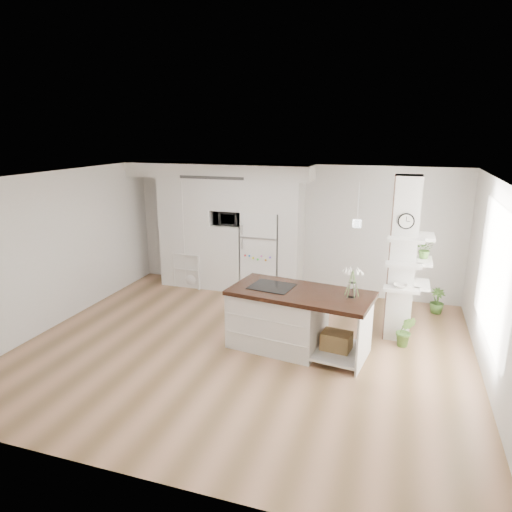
# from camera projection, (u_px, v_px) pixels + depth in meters

# --- Properties ---
(floor) EXTENTS (7.00, 6.00, 0.01)m
(floor) POSITION_uv_depth(u_px,v_px,m) (244.00, 348.00, 7.30)
(floor) COLOR tan
(floor) RESTS_ON ground
(room) EXTENTS (7.04, 6.04, 2.72)m
(room) POSITION_uv_depth(u_px,v_px,m) (243.00, 235.00, 6.81)
(room) COLOR white
(room) RESTS_ON ground
(cabinet_wall) EXTENTS (4.00, 0.71, 2.70)m
(cabinet_wall) POSITION_uv_depth(u_px,v_px,m) (221.00, 220.00, 9.78)
(cabinet_wall) COLOR white
(cabinet_wall) RESTS_ON floor
(refrigerator) EXTENTS (0.78, 0.69, 1.75)m
(refrigerator) POSITION_uv_depth(u_px,v_px,m) (263.00, 252.00, 9.68)
(refrigerator) COLOR white
(refrigerator) RESTS_ON floor
(column) EXTENTS (0.69, 0.90, 2.70)m
(column) POSITION_uv_depth(u_px,v_px,m) (408.00, 261.00, 7.27)
(column) COLOR silver
(column) RESTS_ON floor
(window) EXTENTS (0.00, 2.40, 2.40)m
(window) POSITION_uv_depth(u_px,v_px,m) (494.00, 274.00, 6.14)
(window) COLOR white
(window) RESTS_ON room
(pendant_light) EXTENTS (0.12, 0.12, 0.10)m
(pendant_light) POSITION_uv_depth(u_px,v_px,m) (362.00, 223.00, 6.37)
(pendant_light) COLOR white
(pendant_light) RESTS_ON room
(kitchen_island) EXTENTS (2.30, 1.33, 1.55)m
(kitchen_island) POSITION_uv_depth(u_px,v_px,m) (285.00, 317.00, 7.23)
(kitchen_island) COLOR white
(kitchen_island) RESTS_ON floor
(bookshelf) EXTENTS (0.68, 0.42, 0.77)m
(bookshelf) POSITION_uv_depth(u_px,v_px,m) (191.00, 272.00, 10.13)
(bookshelf) COLOR white
(bookshelf) RESTS_ON floor
(floor_plant_a) EXTENTS (0.30, 0.25, 0.53)m
(floor_plant_a) POSITION_uv_depth(u_px,v_px,m) (405.00, 331.00, 7.28)
(floor_plant_a) COLOR #4D7C31
(floor_plant_a) RESTS_ON floor
(floor_plant_b) EXTENTS (0.35, 0.35, 0.48)m
(floor_plant_b) POSITION_uv_depth(u_px,v_px,m) (437.00, 301.00, 8.64)
(floor_plant_b) COLOR #4D7C31
(floor_plant_b) RESTS_ON floor
(microwave) EXTENTS (0.54, 0.37, 0.30)m
(microwave) POSITION_uv_depth(u_px,v_px,m) (228.00, 218.00, 9.67)
(microwave) COLOR #2D2D2D
(microwave) RESTS_ON cabinet_wall
(shelf_plant) EXTENTS (0.27, 0.23, 0.30)m
(shelf_plant) POSITION_uv_depth(u_px,v_px,m) (425.00, 249.00, 7.31)
(shelf_plant) COLOR #4D7C31
(shelf_plant) RESTS_ON column
(decor_bowl) EXTENTS (0.22, 0.22, 0.05)m
(decor_bowl) POSITION_uv_depth(u_px,v_px,m) (400.00, 286.00, 7.18)
(decor_bowl) COLOR white
(decor_bowl) RESTS_ON column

